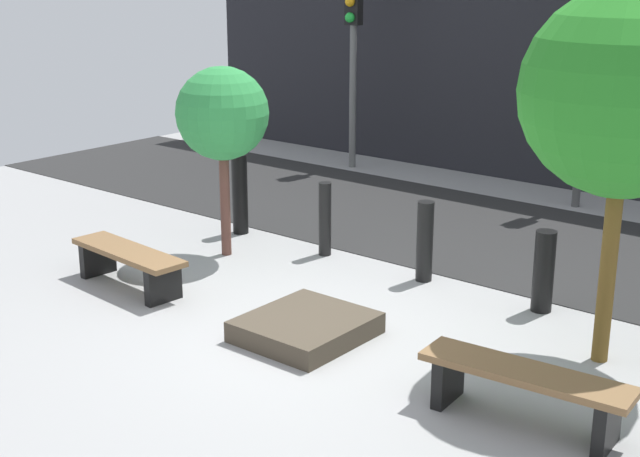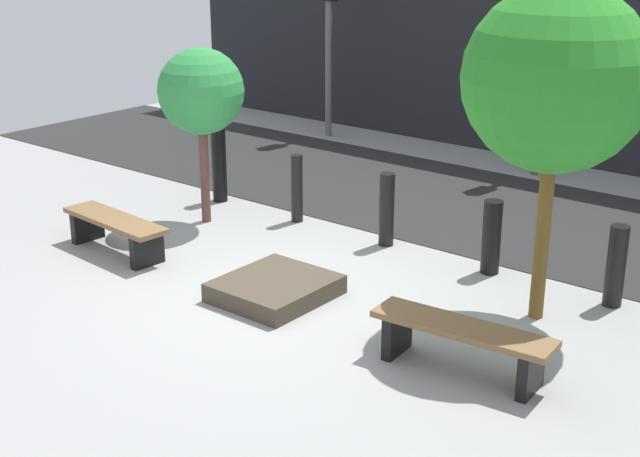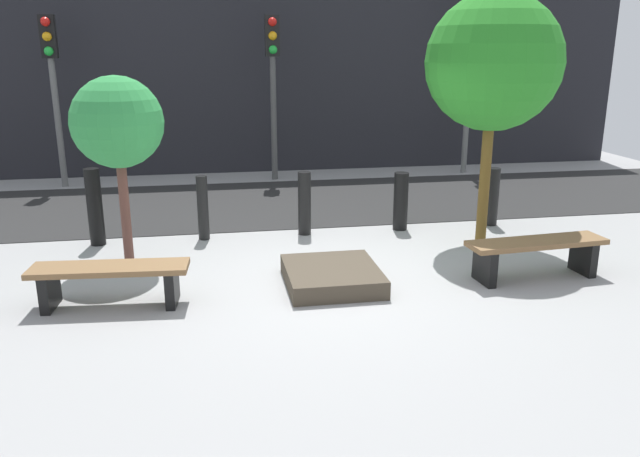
{
  "view_description": "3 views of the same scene",
  "coord_description": "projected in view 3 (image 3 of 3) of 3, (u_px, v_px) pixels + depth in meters",
  "views": [
    {
      "loc": [
        5.15,
        -6.07,
        3.5
      ],
      "look_at": [
        -0.35,
        0.63,
        0.89
      ],
      "focal_mm": 50.0,
      "sensor_mm": 36.0,
      "label": 1
    },
    {
      "loc": [
        5.9,
        -6.57,
        3.9
      ],
      "look_at": [
        0.22,
        0.48,
        0.7
      ],
      "focal_mm": 50.0,
      "sensor_mm": 36.0,
      "label": 2
    },
    {
      "loc": [
        -1.31,
        -6.62,
        2.61
      ],
      "look_at": [
        -0.12,
        0.11,
        0.64
      ],
      "focal_mm": 35.0,
      "sensor_mm": 36.0,
      "label": 3
    }
  ],
  "objects": [
    {
      "name": "bollard_far_left",
      "position": [
        95.0,
        207.0,
        8.52
      ],
      "size": [
        0.21,
        0.21,
        1.07
      ],
      "primitive_type": "cylinder",
      "color": "black",
      "rests_on": "ground"
    },
    {
      "name": "bench_left",
      "position": [
        110.0,
        277.0,
        6.51
      ],
      "size": [
        1.64,
        0.55,
        0.45
      ],
      "rotation": [
        0.0,
        0.0,
        -0.08
      ],
      "color": "black",
      "rests_on": "ground"
    },
    {
      "name": "bollard_center",
      "position": [
        304.0,
        203.0,
        9.03
      ],
      "size": [
        0.19,
        0.19,
        0.93
      ],
      "primitive_type": "cylinder",
      "color": "black",
      "rests_on": "ground"
    },
    {
      "name": "traffic_light_west",
      "position": [
        52.0,
        70.0,
        11.71
      ],
      "size": [
        0.28,
        0.27,
        3.23
      ],
      "color": "#5D5D5D",
      "rests_on": "ground"
    },
    {
      "name": "bollard_left",
      "position": [
        203.0,
        208.0,
        8.79
      ],
      "size": [
        0.16,
        0.16,
        0.92
      ],
      "primitive_type": "cylinder",
      "color": "black",
      "rests_on": "ground"
    },
    {
      "name": "traffic_light_mid_east",
      "position": [
        472.0,
        46.0,
        13.0
      ],
      "size": [
        0.28,
        0.27,
        3.89
      ],
      "color": "slate",
      "rests_on": "ground"
    },
    {
      "name": "ground_plane",
      "position": [
        332.0,
        284.0,
        7.2
      ],
      "size": [
        18.0,
        18.0,
        0.0
      ],
      "primitive_type": "plane",
      "color": "#949494"
    },
    {
      "name": "road_strip",
      "position": [
        287.0,
        202.0,
        11.08
      ],
      "size": [
        18.0,
        3.56,
        0.01
      ],
      "primitive_type": "cube",
      "color": "#262626",
      "rests_on": "ground"
    },
    {
      "name": "planter_bed",
      "position": [
        332.0,
        276.0,
        7.16
      ],
      "size": [
        1.06,
        1.17,
        0.21
      ],
      "primitive_type": "cube",
      "color": "#463C2F",
      "rests_on": "ground"
    },
    {
      "name": "building_facade",
      "position": [
        268.0,
        82.0,
        13.6
      ],
      "size": [
        16.2,
        0.5,
        3.85
      ],
      "primitive_type": "cube",
      "color": "black",
      "rests_on": "ground"
    },
    {
      "name": "bollard_right",
      "position": [
        401.0,
        201.0,
        9.28
      ],
      "size": [
        0.22,
        0.22,
        0.87
      ],
      "primitive_type": "cylinder",
      "color": "black",
      "rests_on": "ground"
    },
    {
      "name": "bench_right",
      "position": [
        536.0,
        251.0,
        7.31
      ],
      "size": [
        1.7,
        0.54,
        0.47
      ],
      "rotation": [
        0.0,
        0.0,
        0.08
      ],
      "color": "black",
      "rests_on": "ground"
    },
    {
      "name": "tree_behind_right_bench",
      "position": [
        493.0,
        63.0,
        8.17
      ],
      "size": [
        1.79,
        1.79,
        3.35
      ],
      "color": "brown",
      "rests_on": "ground"
    },
    {
      "name": "bollard_far_right",
      "position": [
        492.0,
        197.0,
        9.52
      ],
      "size": [
        0.2,
        0.2,
        0.89
      ],
      "primitive_type": "cylinder",
      "color": "black",
      "rests_on": "ground"
    },
    {
      "name": "tree_behind_left_bench",
      "position": [
        117.0,
        123.0,
        7.55
      ],
      "size": [
        1.12,
        1.12,
        2.32
      ],
      "color": "brown",
      "rests_on": "ground"
    },
    {
      "name": "traffic_light_mid_west",
      "position": [
        273.0,
        67.0,
        12.41
      ],
      "size": [
        0.28,
        0.27,
        3.26
      ],
      "color": "#474747",
      "rests_on": "ground"
    }
  ]
}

